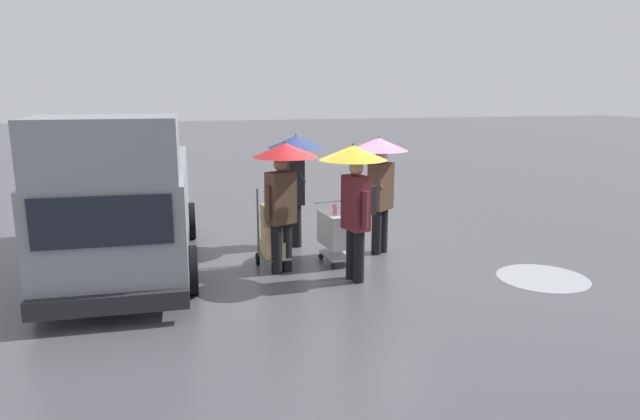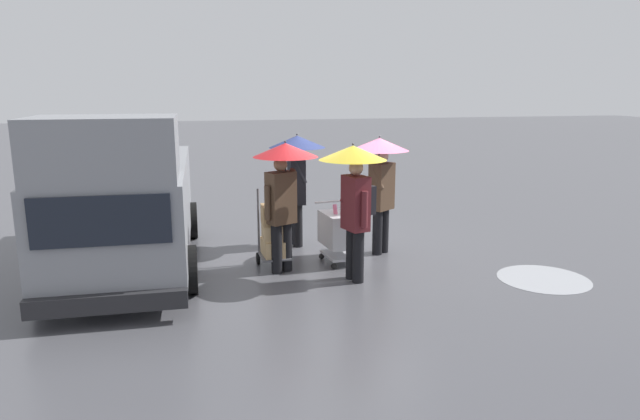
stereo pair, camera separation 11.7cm
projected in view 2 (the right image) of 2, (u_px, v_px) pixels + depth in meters
The scene contains 10 objects.
ground_plane at pixel (350, 254), 10.22m from camera, with size 90.00×90.00×0.00m, color #4C4C51.
slush_patch_near_cluster at pixel (85, 296), 8.15m from camera, with size 1.62×1.62×0.01m, color silver.
slush_patch_under_van at pixel (544, 279), 8.87m from camera, with size 1.43×1.43×0.01m, color #999BA0.
cargo_van_parked_right at pixel (126, 200), 9.11m from camera, with size 2.32×5.40×2.60m.
shopping_cart_vendor at pixel (339, 231), 9.59m from camera, with size 0.63×0.87×1.04m.
hand_dolly_boxes at pixel (274, 233), 9.30m from camera, with size 0.53×0.70×1.32m.
pedestrian_pink_side at pixel (355, 181), 8.54m from camera, with size 1.04×1.04×2.15m.
pedestrian_black_side at pixel (297, 164), 10.41m from camera, with size 1.04×1.04×2.15m.
pedestrian_white_side at pixel (283, 176), 8.93m from camera, with size 1.04×1.04×2.15m.
pedestrian_far_side at pixel (380, 168), 9.90m from camera, with size 1.04×1.04×2.15m.
Camera 2 is at (2.89, 9.40, 2.95)m, focal length 31.46 mm.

